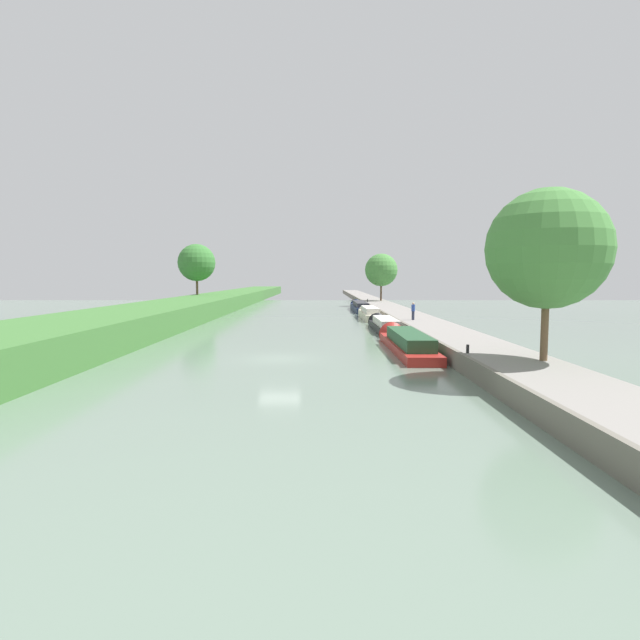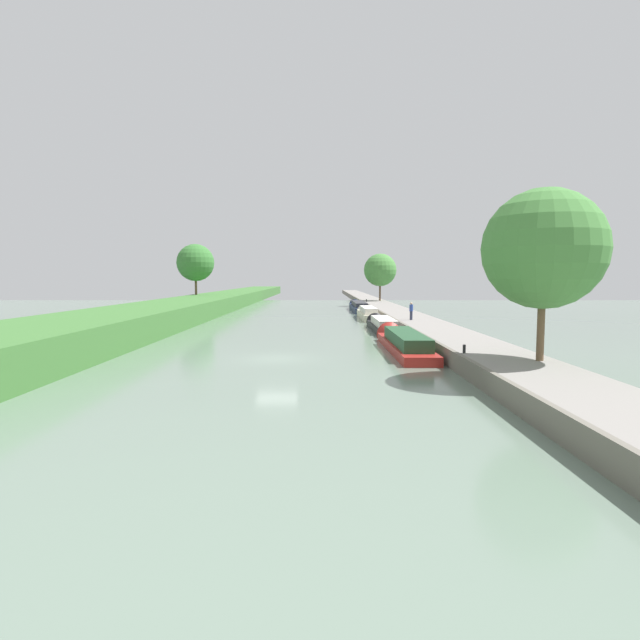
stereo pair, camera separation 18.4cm
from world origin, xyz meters
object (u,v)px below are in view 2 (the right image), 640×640
object	(u,v)px
narrowboat_cream	(369,313)
mooring_bollard_near	(466,349)
narrowboat_navy	(360,307)
person_walking	(413,311)
narrowboat_black	(383,325)
mooring_bollard_far	(368,301)
narrowboat_red	(404,342)

from	to	relation	value
narrowboat_cream	mooring_bollard_near	size ratio (longest dim) A/B	26.52
mooring_bollard_near	narrowboat_cream	bearing A→B (deg)	93.10
narrowboat_navy	person_walking	bearing A→B (deg)	-84.30
narrowboat_black	mooring_bollard_far	size ratio (longest dim) A/B	25.92
narrowboat_red	narrowboat_navy	size ratio (longest dim) A/B	0.87
narrowboat_navy	narrowboat_cream	bearing A→B (deg)	-90.09
mooring_bollard_far	narrowboat_navy	bearing A→B (deg)	-104.99
mooring_bollard_far	narrowboat_red	bearing A→B (deg)	-92.30
narrowboat_black	mooring_bollard_far	distance (m)	35.01
person_walking	mooring_bollard_far	distance (m)	35.14
narrowboat_black	narrowboat_navy	xyz separation A→B (m)	(-0.08, 28.07, 0.10)
mooring_bollard_far	person_walking	bearing A→B (deg)	-88.41
narrowboat_cream	narrowboat_red	bearing A→B (deg)	-90.14
person_walking	narrowboat_red	bearing A→B (deg)	-102.72
narrowboat_black	mooring_bollard_near	world-z (taller)	mooring_bollard_near
narrowboat_red	mooring_bollard_near	distance (m)	8.32
narrowboat_black	person_walking	world-z (taller)	person_walking
narrowboat_navy	mooring_bollard_near	size ratio (longest dim) A/B	35.16
narrowboat_black	narrowboat_cream	distance (m)	13.32
person_walking	mooring_bollard_near	size ratio (longest dim) A/B	3.69
narrowboat_black	mooring_bollard_far	world-z (taller)	mooring_bollard_far
narrowboat_red	narrowboat_cream	bearing A→B (deg)	89.86
narrowboat_navy	person_walking	size ratio (longest dim) A/B	9.53
narrowboat_red	narrowboat_black	xyz separation A→B (m)	(0.17, 13.02, -0.05)
narrowboat_cream	narrowboat_navy	size ratio (longest dim) A/B	0.75
narrowboat_black	mooring_bollard_far	xyz separation A→B (m)	(1.76, 34.96, 0.70)
person_walking	narrowboat_navy	bearing A→B (deg)	95.70
person_walking	mooring_bollard_near	world-z (taller)	person_walking
narrowboat_red	narrowboat_navy	world-z (taller)	narrowboat_navy
person_walking	mooring_bollard_near	distance (m)	20.96
narrowboat_red	mooring_bollard_near	size ratio (longest dim) A/B	30.69
narrowboat_black	person_walking	size ratio (longest dim) A/B	7.03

